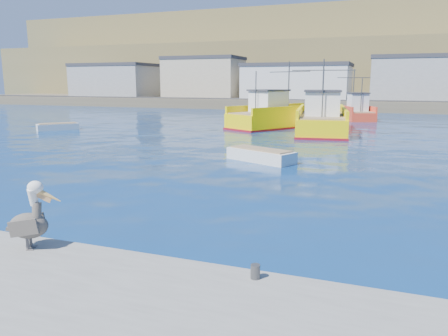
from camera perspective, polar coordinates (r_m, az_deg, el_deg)
name	(u,v)px	position (r m, az deg, el deg)	size (l,w,h in m)	color
ground	(192,232)	(13.42, -4.23, -8.35)	(260.00, 260.00, 0.00)	#062150
dock_bollards	(153,256)	(10.10, -9.32, -11.23)	(36.20, 0.20, 0.30)	#4C4C4C
far_shore	(369,64)	(120.88, 18.36, 12.75)	(200.00, 81.00, 24.00)	brown
trawler_yellow_a	(278,117)	(44.41, 7.09, 6.67)	(9.22, 12.12, 6.57)	#FFE004
trawler_yellow_b	(321,120)	(40.53, 12.62, 6.09)	(5.91, 12.52, 6.61)	#FFE004
boat_orange	(355,111)	(55.41, 16.73, 7.10)	(5.53, 8.23, 6.00)	#EF4024
skiff_left	(58,127)	(44.50, -20.88, 4.99)	(3.36, 3.66, 0.80)	silver
skiff_mid	(261,156)	(25.13, 4.82, 1.53)	(4.36, 3.09, 0.90)	silver
pelican	(30,220)	(11.53, -23.97, -6.23)	(1.33, 0.86, 1.68)	#595451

